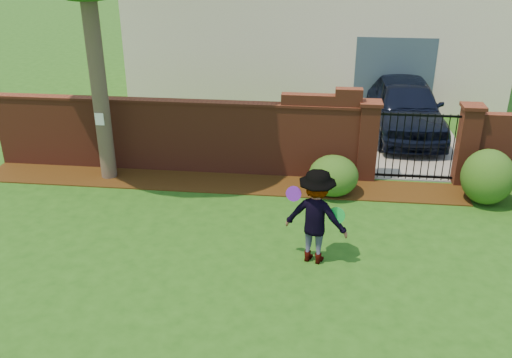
# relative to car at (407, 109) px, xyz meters

# --- Properties ---
(ground) EXTENTS (80.00, 80.00, 0.01)m
(ground) POSITION_rel_car_xyz_m (-3.69, -7.10, -0.79)
(ground) COLOR #204E13
(ground) RESTS_ON ground
(mulch_bed) EXTENTS (11.10, 1.08, 0.03)m
(mulch_bed) POSITION_rel_car_xyz_m (-4.64, -3.76, -0.77)
(mulch_bed) COLOR #321C09
(mulch_bed) RESTS_ON ground
(brick_wall) EXTENTS (8.70, 0.31, 2.16)m
(brick_wall) POSITION_rel_car_xyz_m (-5.70, -3.10, 0.14)
(brick_wall) COLOR maroon
(brick_wall) RESTS_ON ground
(pillar_left) EXTENTS (0.50, 0.50, 1.88)m
(pillar_left) POSITION_rel_car_xyz_m (-1.29, -3.10, 0.17)
(pillar_left) COLOR maroon
(pillar_left) RESTS_ON ground
(pillar_right) EXTENTS (0.50, 0.50, 1.88)m
(pillar_right) POSITION_rel_car_xyz_m (0.91, -3.10, 0.17)
(pillar_right) COLOR maroon
(pillar_right) RESTS_ON ground
(iron_gate) EXTENTS (1.78, 0.03, 1.60)m
(iron_gate) POSITION_rel_car_xyz_m (-0.19, -3.10, 0.07)
(iron_gate) COLOR black
(iron_gate) RESTS_ON ground
(driveway) EXTENTS (3.20, 8.00, 0.01)m
(driveway) POSITION_rel_car_xyz_m (-0.19, 0.90, -0.78)
(driveway) COLOR gray
(driveway) RESTS_ON ground
(car) EXTENTS (2.02, 4.68, 1.57)m
(car) POSITION_rel_car_xyz_m (0.00, 0.00, 0.00)
(car) COLOR black
(car) RESTS_ON ground
(paper_notice) EXTENTS (0.20, 0.01, 0.28)m
(paper_notice) POSITION_rel_car_xyz_m (-7.29, -3.89, 0.71)
(paper_notice) COLOR white
(paper_notice) RESTS_ON tree
(shrub_left) EXTENTS (1.09, 1.09, 0.89)m
(shrub_left) POSITION_rel_car_xyz_m (-2.06, -4.02, -0.34)
(shrub_left) COLOR #1C4B16
(shrub_left) RESTS_ON ground
(shrub_middle) EXTENTS (1.09, 1.09, 1.20)m
(shrub_middle) POSITION_rel_car_xyz_m (1.16, -4.05, -0.19)
(shrub_middle) COLOR #1C4B16
(shrub_middle) RESTS_ON ground
(man) EXTENTS (1.26, 0.93, 1.73)m
(man) POSITION_rel_car_xyz_m (-2.42, -6.76, 0.08)
(man) COLOR gray
(man) RESTS_ON ground
(frisbee_purple) EXTENTS (0.27, 0.12, 0.26)m
(frisbee_purple) POSITION_rel_car_xyz_m (-2.80, -6.81, 0.53)
(frisbee_purple) COLOR #6B1CB4
(frisbee_purple) RESTS_ON man
(frisbee_green) EXTENTS (0.30, 0.12, 0.29)m
(frisbee_green) POSITION_rel_car_xyz_m (-2.07, -6.86, 0.19)
(frisbee_green) COLOR green
(frisbee_green) RESTS_ON man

